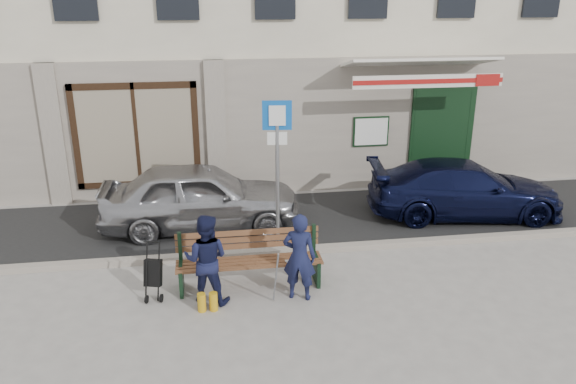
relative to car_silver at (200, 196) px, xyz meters
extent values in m
plane|color=#9E9991|center=(1.82, -3.01, -0.69)|extent=(80.00, 80.00, 0.00)
cube|color=#282828|center=(1.82, 0.09, -0.68)|extent=(60.00, 3.20, 0.01)
cube|color=#9E9384|center=(1.82, -1.51, -0.63)|extent=(60.00, 0.18, 0.12)
cube|color=#9E9384|center=(1.82, 1.95, 0.91)|extent=(20.00, 0.12, 3.20)
cube|color=maroon|center=(-1.38, 2.01, 0.86)|extent=(2.50, 0.12, 2.00)
cube|color=black|center=(5.92, 1.87, 0.61)|extent=(1.60, 0.10, 2.60)
cube|color=black|center=(5.92, 2.34, 0.51)|extent=(1.25, 0.90, 2.40)
cube|color=white|center=(4.12, 1.84, 0.76)|extent=(0.80, 0.03, 0.65)
cube|color=white|center=(5.02, 1.62, 2.39)|extent=(3.40, 1.72, 0.42)
cube|color=white|center=(5.02, 0.76, 2.11)|extent=(3.40, 0.05, 0.28)
cube|color=maroon|center=(5.02, 0.73, 2.11)|extent=(3.40, 0.02, 0.10)
imported|color=#A6A6AB|center=(0.00, 0.00, 0.00)|extent=(4.05, 1.67, 1.37)
imported|color=black|center=(5.67, -0.15, -0.09)|extent=(4.33, 2.22, 1.20)
cylinder|color=gray|center=(1.44, -1.20, 0.68)|extent=(0.07, 0.07, 2.74)
cube|color=#0C53B2|center=(1.44, -1.20, 1.89)|extent=(0.53, 0.08, 0.53)
cube|color=white|center=(1.44, -1.23, 1.89)|extent=(0.30, 0.05, 0.36)
cube|color=white|center=(1.44, -1.20, 1.47)|extent=(0.36, 0.07, 0.23)
cube|color=brown|center=(0.78, -2.63, -0.24)|extent=(2.40, 0.50, 0.04)
cube|color=brown|center=(0.78, -2.35, 0.05)|extent=(2.40, 0.10, 0.36)
cube|color=black|center=(-0.34, -2.63, -0.46)|extent=(0.06, 0.50, 0.45)
cube|color=black|center=(1.90, -2.63, -0.46)|extent=(0.06, 0.50, 0.45)
cube|color=white|center=(1.53, -2.73, -0.21)|extent=(0.34, 0.25, 0.11)
cylinder|color=gray|center=(1.13, -3.30, -0.19)|extent=(0.07, 0.34, 0.96)
cylinder|color=gold|center=(-0.02, -3.28, -0.54)|extent=(0.13, 0.13, 0.30)
cylinder|color=gold|center=(0.16, -3.28, -0.54)|extent=(0.13, 0.13, 0.30)
imported|color=#15193B|center=(1.53, -3.10, 0.04)|extent=(0.61, 0.50, 1.45)
imported|color=#141737|center=(0.08, -2.99, 0.05)|extent=(0.84, 0.72, 1.47)
cylinder|color=black|center=(-0.89, -2.91, -0.62)|extent=(0.06, 0.14, 0.13)
cylinder|color=black|center=(-0.66, -2.91, -0.62)|extent=(0.06, 0.14, 0.13)
cube|color=black|center=(-0.77, -2.72, -0.26)|extent=(0.32, 0.30, 0.45)
cylinder|color=black|center=(-0.77, -2.61, 0.23)|extent=(0.25, 0.09, 0.02)
camera|label=1|loc=(0.17, -10.91, 3.99)|focal=35.00mm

